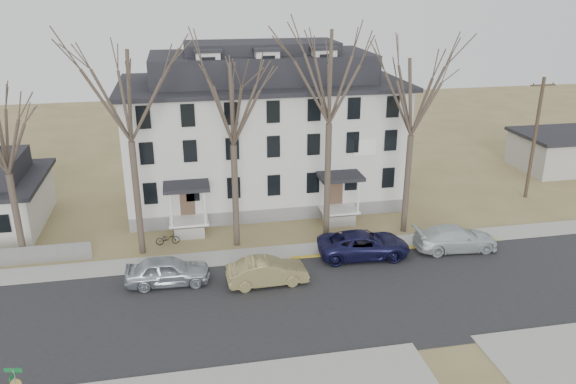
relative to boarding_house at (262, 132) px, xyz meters
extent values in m
plane|color=olive|center=(2.00, -17.95, -5.38)|extent=(120.00, 120.00, 0.00)
cube|color=#27272A|center=(2.00, -15.95, -5.38)|extent=(120.00, 10.00, 0.04)
cube|color=#A09F97|center=(2.00, -9.95, -5.38)|extent=(120.00, 2.00, 0.08)
cube|color=gold|center=(7.00, -10.85, -5.38)|extent=(14.00, 0.25, 0.06)
cube|color=slate|center=(0.00, 0.05, -4.88)|extent=(20.00, 10.00, 1.00)
cube|color=beige|center=(0.00, 0.05, -0.38)|extent=(20.00, 10.00, 8.00)
cube|color=black|center=(0.00, 0.05, 3.72)|extent=(20.80, 10.80, 0.30)
cube|color=black|center=(0.00, 0.05, 4.87)|extent=(16.00, 7.00, 2.00)
cube|color=black|center=(0.00, 0.05, 6.27)|extent=(11.00, 4.50, 0.80)
cube|color=white|center=(-6.00, -5.91, -4.38)|extent=(2.60, 2.00, 0.16)
cube|color=white|center=(4.50, -5.91, -4.38)|extent=(2.60, 2.00, 0.16)
cube|color=white|center=(6.50, -5.03, -0.18)|extent=(1.60, 0.08, 1.20)
cube|color=#A09F97|center=(28.00, 2.05, -3.88)|extent=(8.00, 6.00, 3.00)
cube|color=black|center=(28.00, 2.05, -2.18)|extent=(8.50, 6.50, 0.30)
cylinder|color=#473B31|center=(-9.00, -8.15, -1.74)|extent=(0.40, 0.40, 7.28)
cylinder|color=#473B31|center=(-3.00, -8.15, -2.00)|extent=(0.40, 0.40, 6.76)
cylinder|color=#473B31|center=(3.00, -8.15, -1.48)|extent=(0.40, 0.40, 7.80)
cylinder|color=#473B31|center=(8.50, -8.15, -2.00)|extent=(0.40, 0.40, 6.76)
cylinder|color=#473B31|center=(-16.00, -8.15, -2.52)|extent=(0.40, 0.40, 5.72)
cylinder|color=#3D3023|center=(20.50, -3.95, -0.63)|extent=(0.28, 0.28, 9.50)
cube|color=#3D3023|center=(20.50, -3.95, 3.52)|extent=(2.00, 0.12, 0.12)
imported|color=#A3ACB7|center=(-7.35, -12.47, -4.58)|extent=(4.77, 2.05, 1.60)
imported|color=olive|center=(-1.85, -13.54, -4.63)|extent=(4.62, 1.75, 1.50)
imported|color=#14153B|center=(4.56, -11.33, -4.59)|extent=(5.86, 3.02, 1.58)
imported|color=silver|center=(10.59, -11.55, -4.61)|extent=(5.43, 2.46, 1.54)
imported|color=black|center=(-7.42, -7.31, -4.98)|extent=(1.55, 0.60, 0.80)
cube|color=#0C5926|center=(-12.91, -22.16, -3.00)|extent=(0.70, 0.03, 0.17)
cube|color=#0C5926|center=(-12.91, -22.16, -3.19)|extent=(0.03, 0.70, 0.17)
camera|label=1|loc=(-6.06, -41.24, 10.77)|focal=35.00mm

